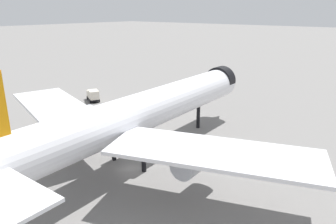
% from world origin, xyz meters
% --- Properties ---
extents(ground, '(900.00, 900.00, 0.00)m').
position_xyz_m(ground, '(0.00, 0.00, 0.00)').
color(ground, slate).
extents(airliner_near_gate, '(62.61, 57.21, 17.41)m').
position_xyz_m(airliner_near_gate, '(2.97, 1.61, 7.67)').
color(airliner_near_gate, white).
rests_on(airliner_near_gate, ground).
extents(service_truck_front, '(4.56, 5.94, 3.00)m').
position_xyz_m(service_truck_front, '(20.59, 34.92, 1.59)').
color(service_truck_front, black).
rests_on(service_truck_front, ground).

